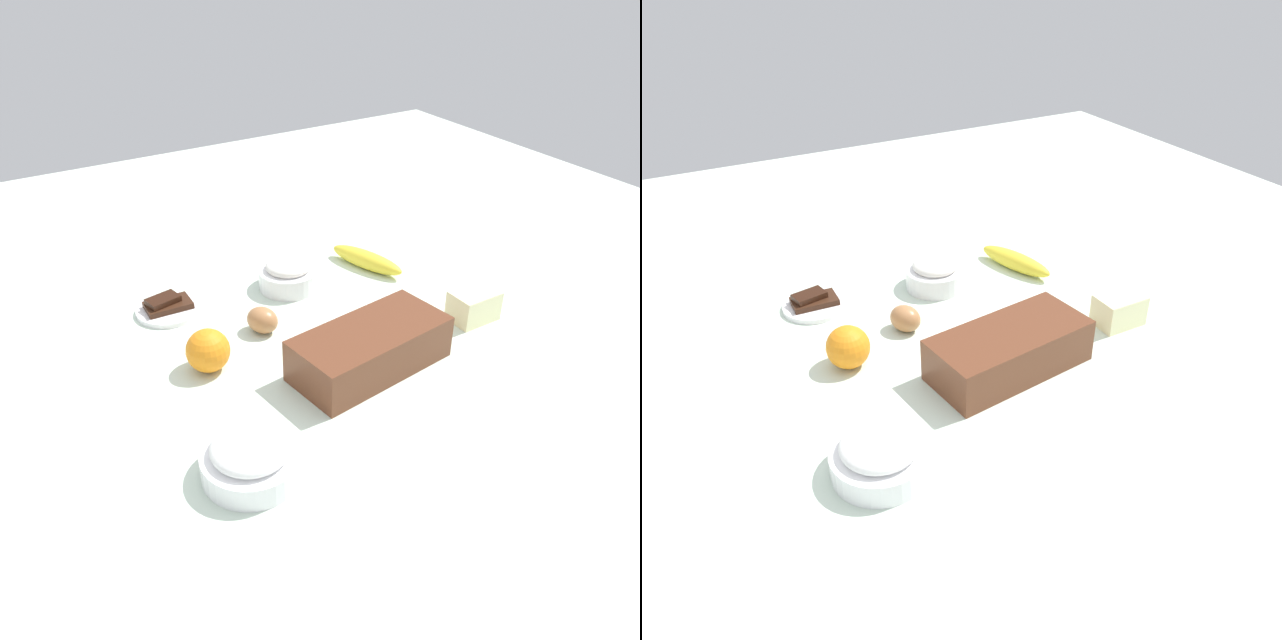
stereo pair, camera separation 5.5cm
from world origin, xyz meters
TOP-DOWN VIEW (x-y plane):
  - ground_plane at (0.00, 0.00)m, footprint 2.40×2.40m
  - loaf_pan at (-0.02, 0.12)m, footprint 0.29×0.16m
  - flour_bowl at (-0.05, -0.20)m, footprint 0.13×0.13m
  - sugar_bowl at (0.27, 0.25)m, footprint 0.15×0.15m
  - banana at (-0.24, -0.19)m, footprint 0.10×0.19m
  - orange_fruit at (0.22, -0.02)m, footprint 0.08×0.08m
  - butter_block at (-0.29, 0.10)m, footprint 0.09×0.06m
  - egg_near_butter at (0.08, -0.08)m, footprint 0.07×0.08m
  - chocolate_plate at (0.21, -0.24)m, footprint 0.13×0.13m

SIDE VIEW (x-z plane):
  - ground_plane at x=0.00m, z-range -0.02..0.00m
  - chocolate_plate at x=0.21m, z-range -0.01..0.03m
  - banana at x=-0.24m, z-range 0.00..0.04m
  - egg_near_butter at x=0.08m, z-range 0.00..0.05m
  - butter_block at x=-0.29m, z-range 0.00..0.06m
  - flour_bowl at x=-0.05m, z-range 0.00..0.07m
  - sugar_bowl at x=0.27m, z-range 0.00..0.07m
  - orange_fruit at x=0.22m, z-range 0.00..0.08m
  - loaf_pan at x=-0.02m, z-range 0.00..0.08m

